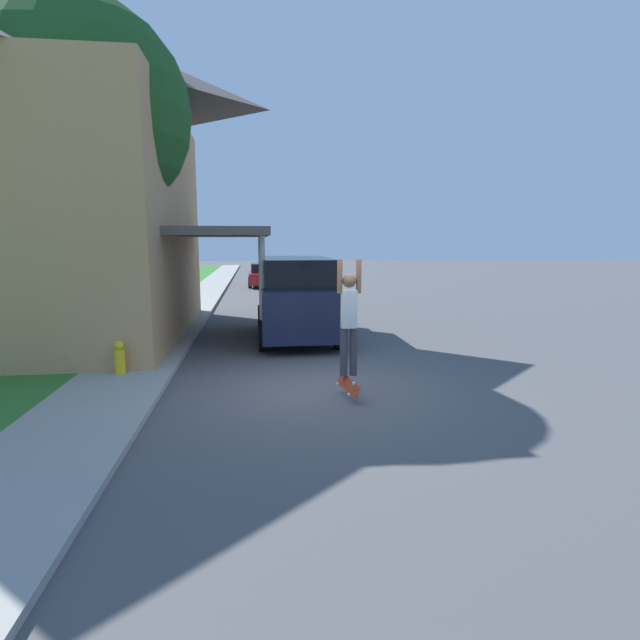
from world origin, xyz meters
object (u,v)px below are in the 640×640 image
(lawn_tree_near, at_px, (80,113))
(skateboard, at_px, (348,385))
(skateboarder, at_px, (349,316))
(suv_parked, at_px, (296,297))
(car_down_street, at_px, (265,275))
(fire_hydrant, at_px, (120,357))

(lawn_tree_near, relative_size, skateboard, 10.21)
(skateboard, bearing_deg, skateboarder, 77.03)
(suv_parked, bearing_deg, skateboarder, -85.05)
(lawn_tree_near, relative_size, suv_parked, 1.68)
(skateboarder, bearing_deg, lawn_tree_near, 141.12)
(car_down_street, bearing_deg, suv_parked, -88.03)
(lawn_tree_near, xyz_separation_m, fire_hydrant, (1.27, -2.75, -5.13))
(skateboard, bearing_deg, fire_hydrant, 156.35)
(skateboard, xyz_separation_m, fire_hydrant, (-4.16, 1.82, 0.17))
(car_down_street, relative_size, skateboarder, 2.26)
(lawn_tree_near, relative_size, fire_hydrant, 12.21)
(skateboard, relative_size, fire_hydrant, 1.20)
(suv_parked, distance_m, skateboarder, 5.33)
(lawn_tree_near, relative_size, car_down_street, 1.78)
(suv_parked, bearing_deg, lawn_tree_near, -169.87)
(suv_parked, relative_size, fire_hydrant, 7.27)
(suv_parked, xyz_separation_m, skateboard, (0.42, -5.46, -0.90))
(lawn_tree_near, distance_m, car_down_street, 18.44)
(car_down_street, height_order, skateboard, car_down_street)
(lawn_tree_near, height_order, car_down_street, lawn_tree_near)
(suv_parked, height_order, skateboarder, skateboarder)
(skateboarder, distance_m, skateboard, 1.16)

